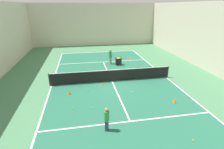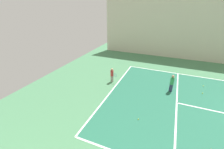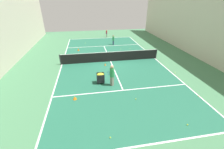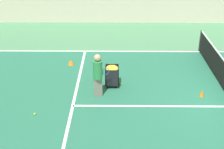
% 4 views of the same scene
% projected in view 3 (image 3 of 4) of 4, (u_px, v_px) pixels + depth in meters
% --- Properties ---
extents(ground_plane, '(33.87, 33.87, 0.00)m').
position_uv_depth(ground_plane, '(111.00, 61.00, 15.85)').
color(ground_plane, '#477F56').
extents(court_playing_area, '(9.96, 20.52, 0.00)m').
position_uv_depth(court_playing_area, '(111.00, 61.00, 15.85)').
color(court_playing_area, '#23664C').
rests_on(court_playing_area, ground).
extents(line_baseline_near, '(9.96, 0.10, 0.00)m').
position_uv_depth(line_baseline_near, '(101.00, 38.00, 24.83)').
color(line_baseline_near, white).
rests_on(line_baseline_near, ground).
extents(line_baseline_far, '(9.96, 0.10, 0.00)m').
position_uv_depth(line_baseline_far, '(147.00, 145.00, 6.87)').
color(line_baseline_far, white).
rests_on(line_baseline_far, ground).
extents(line_sideline_left, '(0.10, 20.52, 0.00)m').
position_uv_depth(line_sideline_left, '(155.00, 58.00, 16.61)').
color(line_sideline_left, white).
rests_on(line_sideline_left, ground).
extents(line_sideline_right, '(0.10, 20.52, 0.00)m').
position_uv_depth(line_sideline_right, '(62.00, 64.00, 15.10)').
color(line_sideline_right, white).
rests_on(line_sideline_right, ground).
extents(line_service_near, '(9.96, 0.10, 0.00)m').
position_uv_depth(line_service_near, '(104.00, 46.00, 20.79)').
color(line_service_near, white).
rests_on(line_service_near, ground).
extents(line_service_far, '(9.96, 0.10, 0.00)m').
position_uv_depth(line_service_far, '(123.00, 90.00, 10.91)').
color(line_service_far, white).
rests_on(line_service_far, ground).
extents(line_centre_service, '(0.10, 11.29, 0.00)m').
position_uv_depth(line_centre_service, '(111.00, 61.00, 15.85)').
color(line_centre_service, white).
rests_on(line_centre_service, ground).
extents(hall_enclosure_left, '(0.15, 30.17, 6.44)m').
position_uv_depth(hall_enclosure_left, '(201.00, 27.00, 15.85)').
color(hall_enclosure_left, beige).
rests_on(hall_enclosure_left, ground).
extents(tennis_net, '(10.26, 0.10, 1.06)m').
position_uv_depth(tennis_net, '(111.00, 56.00, 15.60)').
color(tennis_net, '#2D2D33').
rests_on(tennis_net, ground).
extents(player_near_baseline, '(0.31, 0.60, 1.24)m').
position_uv_depth(player_near_baseline, '(107.00, 33.00, 25.13)').
color(player_near_baseline, gray).
rests_on(player_near_baseline, ground).
extents(coach_at_net, '(0.51, 0.64, 1.68)m').
position_uv_depth(coach_at_net, '(112.00, 74.00, 11.13)').
color(coach_at_net, gray).
rests_on(coach_at_net, ground).
extents(child_midcourt, '(0.37, 0.37, 1.35)m').
position_uv_depth(child_midcourt, '(113.00, 39.00, 21.08)').
color(child_midcourt, '#2D3351').
rests_on(child_midcourt, ground).
extents(ball_cart, '(0.58, 0.52, 0.83)m').
position_uv_depth(ball_cart, '(100.00, 76.00, 11.62)').
color(ball_cart, black).
rests_on(ball_cart, ground).
extents(training_cone_0, '(0.18, 0.18, 0.23)m').
position_uv_depth(training_cone_0, '(118.00, 57.00, 16.56)').
color(training_cone_0, orange).
rests_on(training_cone_0, ground).
extents(training_cone_1, '(0.26, 0.26, 0.23)m').
position_uv_depth(training_cone_1, '(75.00, 98.00, 9.90)').
color(training_cone_1, orange).
rests_on(training_cone_1, ground).
extents(training_cone_2, '(0.17, 0.17, 0.25)m').
position_uv_depth(training_cone_2, '(105.00, 64.00, 14.85)').
color(training_cone_2, orange).
rests_on(training_cone_2, ground).
extents(training_cone_3, '(0.21, 0.21, 0.34)m').
position_uv_depth(training_cone_3, '(137.00, 53.00, 17.82)').
color(training_cone_3, orange).
rests_on(training_cone_3, ground).
extents(training_cone_4, '(0.24, 0.24, 0.33)m').
position_uv_depth(training_cone_4, '(78.00, 49.00, 18.95)').
color(training_cone_4, orange).
rests_on(training_cone_4, ground).
extents(tennis_ball_0, '(0.07, 0.07, 0.07)m').
position_uv_depth(tennis_ball_0, '(127.00, 56.00, 17.30)').
color(tennis_ball_0, yellow).
rests_on(tennis_ball_0, ground).
extents(tennis_ball_1, '(0.07, 0.07, 0.07)m').
position_uv_depth(tennis_ball_1, '(187.00, 125.00, 7.92)').
color(tennis_ball_1, yellow).
rests_on(tennis_ball_1, ground).
extents(tennis_ball_2, '(0.07, 0.07, 0.07)m').
position_uv_depth(tennis_ball_2, '(136.00, 99.00, 9.93)').
color(tennis_ball_2, yellow).
rests_on(tennis_ball_2, ground).
extents(tennis_ball_3, '(0.07, 0.07, 0.07)m').
position_uv_depth(tennis_ball_3, '(130.00, 49.00, 19.59)').
color(tennis_ball_3, yellow).
rests_on(tennis_ball_3, ground).
extents(tennis_ball_4, '(0.07, 0.07, 0.07)m').
position_uv_depth(tennis_ball_4, '(110.00, 138.00, 7.20)').
color(tennis_ball_4, yellow).
rests_on(tennis_ball_4, ground).
extents(tennis_ball_5, '(0.07, 0.07, 0.07)m').
position_uv_depth(tennis_ball_5, '(121.00, 49.00, 19.56)').
color(tennis_ball_5, yellow).
rests_on(tennis_ball_5, ground).
extents(tennis_ball_6, '(0.07, 0.07, 0.07)m').
position_uv_depth(tennis_ball_6, '(198.00, 96.00, 10.23)').
color(tennis_ball_6, yellow).
rests_on(tennis_ball_6, ground).
extents(tennis_ball_7, '(0.07, 0.07, 0.07)m').
position_uv_depth(tennis_ball_7, '(175.00, 73.00, 13.36)').
color(tennis_ball_7, yellow).
rests_on(tennis_ball_7, ground).
extents(tennis_ball_8, '(0.07, 0.07, 0.07)m').
position_uv_depth(tennis_ball_8, '(98.00, 54.00, 17.64)').
color(tennis_ball_8, yellow).
rests_on(tennis_ball_8, ground).
extents(tennis_ball_9, '(0.07, 0.07, 0.07)m').
position_uv_depth(tennis_ball_9, '(99.00, 80.00, 12.15)').
color(tennis_ball_9, yellow).
rests_on(tennis_ball_9, ground).
extents(tennis_ball_10, '(0.07, 0.07, 0.07)m').
position_uv_depth(tennis_ball_10, '(84.00, 54.00, 17.68)').
color(tennis_ball_10, yellow).
rests_on(tennis_ball_10, ground).
extents(tennis_ball_11, '(0.07, 0.07, 0.07)m').
position_uv_depth(tennis_ball_11, '(85.00, 43.00, 22.14)').
color(tennis_ball_11, yellow).
rests_on(tennis_ball_11, ground).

